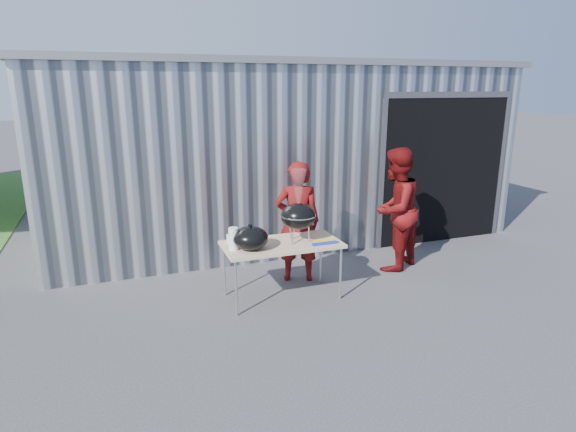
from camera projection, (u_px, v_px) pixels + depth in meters
name	position (u px, v px, depth m)	size (l,w,h in m)	color
ground	(303.00, 307.00, 6.05)	(80.00, 80.00, 0.00)	#3B3B3D
building	(263.00, 143.00, 10.11)	(8.20, 6.20, 3.10)	silver
folding_table	(282.00, 246.00, 6.15)	(1.50, 0.75, 0.75)	tan
kettle_grill	(298.00, 210.00, 6.08)	(0.45, 0.45, 0.94)	black
grill_lid	(250.00, 238.00, 5.87)	(0.44, 0.44, 0.32)	black
paper_towels	(234.00, 239.00, 5.85)	(0.12, 0.12, 0.28)	white
white_tub	(235.00, 239.00, 6.15)	(0.20, 0.15, 0.10)	white
foil_box	(324.00, 242.00, 6.07)	(0.32, 0.05, 0.06)	#1B2BB5
person_cook	(298.00, 222.00, 6.71)	(0.62, 0.41, 1.71)	#5B0C0C
person_bystander	(395.00, 209.00, 7.14)	(0.89, 0.70, 1.84)	#5B0C0C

